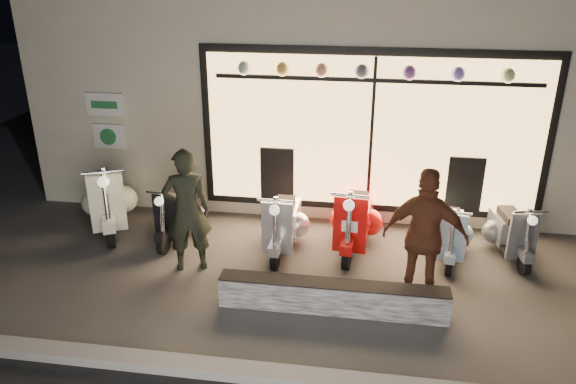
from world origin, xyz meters
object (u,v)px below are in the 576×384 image
(scooter_silver, at_px, (283,221))
(man, at_px, (187,210))
(graffiti_barrier, at_px, (332,297))
(scooter_red, at_px, (355,218))
(woman, at_px, (425,237))

(scooter_silver, bearing_deg, man, -143.83)
(graffiti_barrier, xyz_separation_m, man, (-2.08, 0.76, 0.70))
(scooter_red, relative_size, woman, 0.83)
(scooter_silver, relative_size, woman, 0.77)
(scooter_silver, distance_m, scooter_red, 1.10)
(graffiti_barrier, height_order, woman, woman)
(scooter_silver, bearing_deg, graffiti_barrier, -61.10)
(man, height_order, woman, woman)
(graffiti_barrier, bearing_deg, man, 160.06)
(scooter_red, bearing_deg, man, -148.99)
(man, bearing_deg, scooter_silver, -163.96)
(scooter_red, bearing_deg, scooter_silver, -163.11)
(woman, bearing_deg, man, 2.43)
(man, distance_m, woman, 3.20)
(scooter_red, xyz_separation_m, woman, (0.91, -1.39, 0.47))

